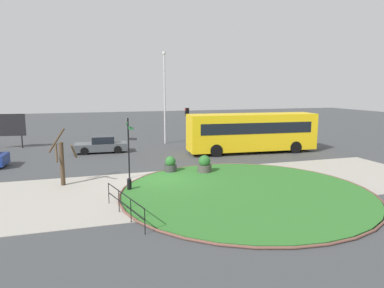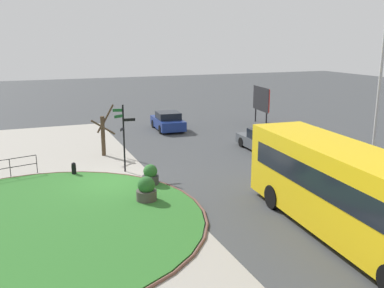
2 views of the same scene
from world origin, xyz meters
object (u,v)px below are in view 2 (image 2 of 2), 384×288
car_far_lane (263,141)px  planter_near_signpost (150,176)px  lamppost_tall (380,85)px  bollard_foreground (74,169)px  car_near_lane (168,121)px  street_tree_bare (103,133)px  bus_yellow (350,193)px  planter_kerbside (146,191)px  signpost_directional (123,133)px  billboard_left (261,100)px

car_far_lane → planter_near_signpost: size_ratio=4.05×
lamppost_tall → planter_near_signpost: 12.51m
bollard_foreground → car_near_lane: 12.44m
car_far_lane → street_tree_bare: 9.95m
bus_yellow → car_far_lane: 12.65m
bollard_foreground → lamppost_tall: lamppost_tall is taller
car_far_lane → planter_kerbside: size_ratio=3.71×
signpost_directional → planter_near_signpost: size_ratio=3.41×
bollard_foreground → car_near_lane: bearing=138.3°
bollard_foreground → planter_kerbside: (5.05, 2.49, 0.17)m
bollard_foreground → planter_kerbside: planter_kerbside is taller
bollard_foreground → planter_kerbside: bearing=26.2°
bus_yellow → street_tree_bare: size_ratio=3.46×
signpost_directional → street_tree_bare: size_ratio=1.16×
lamppost_tall → planter_kerbside: bearing=-91.0°
signpost_directional → billboard_left: bearing=123.6°
billboard_left → street_tree_bare: 15.09m
billboard_left → bollard_foreground: bearing=-54.5°
lamppost_tall → billboard_left: (-14.03, 1.46, -2.61)m
lamppost_tall → planter_kerbside: lamppost_tall is taller
bus_yellow → billboard_left: (-19.93, 8.20, 0.30)m
car_near_lane → street_tree_bare: bearing=137.8°
bollard_foreground → bus_yellow: (11.17, 8.10, 1.38)m
bollard_foreground → car_far_lane: size_ratio=0.16×
bus_yellow → car_near_lane: size_ratio=2.71×
planter_kerbside → billboard_left: bearing=135.0°
street_tree_bare → lamppost_tall: bearing=55.6°
lamppost_tall → planter_near_signpost: size_ratio=8.17×
signpost_directional → bollard_foreground: bearing=-97.6°
signpost_directional → lamppost_tall: size_ratio=0.42×
bollard_foreground → car_far_lane: (-0.87, 11.80, 0.26)m
signpost_directional → billboard_left: 16.44m
signpost_directional → bus_yellow: signpost_directional is taller
bollard_foreground → lamppost_tall: (5.27, 14.84, 4.29)m
billboard_left → street_tree_bare: (5.39, -14.09, -0.60)m
car_far_lane → street_tree_bare: street_tree_bare is taller
planter_kerbside → car_near_lane: bearing=158.0°
billboard_left → planter_near_signpost: size_ratio=2.90×
planter_near_signpost → planter_kerbside: 2.19m
planter_near_signpost → street_tree_bare: bearing=-170.6°
car_far_lane → planter_near_signpost: 9.38m
bus_yellow → signpost_directional: bearing=-149.1°
bus_yellow → car_far_lane: (-12.05, 3.71, -1.12)m
bus_yellow → planter_kerbside: bearing=-133.5°
signpost_directional → car_near_lane: 11.27m
car_near_lane → bollard_foreground: bearing=141.9°
planter_near_signpost → billboard_left: bearing=132.1°
car_far_lane → billboard_left: size_ratio=1.40×
planter_near_signpost → street_tree_bare: (-6.38, -1.06, 0.96)m
car_far_lane → signpost_directional: bearing=99.6°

